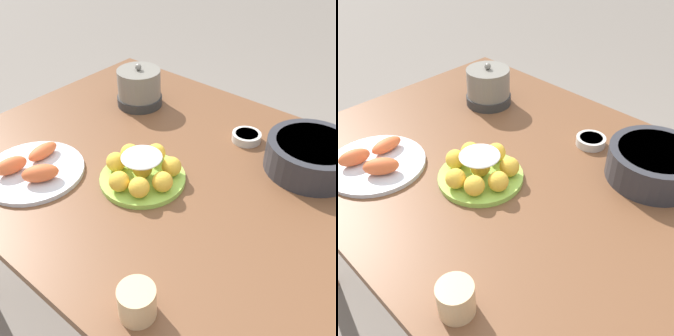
{
  "view_description": "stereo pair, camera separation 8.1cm",
  "coord_description": "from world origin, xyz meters",
  "views": [
    {
      "loc": [
        0.53,
        -0.75,
        1.5
      ],
      "look_at": [
        -0.05,
        -0.05,
        0.8
      ],
      "focal_mm": 42.0,
      "sensor_mm": 36.0,
      "label": 1
    },
    {
      "loc": [
        0.59,
        -0.69,
        1.5
      ],
      "look_at": [
        -0.05,
        -0.05,
        0.8
      ],
      "focal_mm": 42.0,
      "sensor_mm": 36.0,
      "label": 2
    }
  ],
  "objects": [
    {
      "name": "serving_bowl",
      "position": [
        0.25,
        0.26,
        0.82
      ],
      "size": [
        0.27,
        0.27,
        0.1
      ],
      "color": "#2D2D33",
      "rests_on": "dining_table"
    },
    {
      "name": "ground_plane",
      "position": [
        0.0,
        0.0,
        0.0
      ],
      "size": [
        12.0,
        12.0,
        0.0
      ],
      "primitive_type": "plane",
      "color": "slate"
    },
    {
      "name": "seafood_platter",
      "position": [
        -0.38,
        -0.29,
        0.78
      ],
      "size": [
        0.3,
        0.3,
        0.06
      ],
      "color": "silver",
      "rests_on": "dining_table"
    },
    {
      "name": "dining_table",
      "position": [
        0.0,
        0.0,
        0.68
      ],
      "size": [
        1.56,
        1.06,
        0.76
      ],
      "color": "brown",
      "rests_on": "ground_plane"
    },
    {
      "name": "cup_near",
      "position": [
        0.18,
        -0.43,
        0.8
      ],
      "size": [
        0.08,
        0.08,
        0.08
      ],
      "color": "#DBB27F",
      "rests_on": "dining_table"
    },
    {
      "name": "cake_plate",
      "position": [
        -0.1,
        -0.11,
        0.8
      ],
      "size": [
        0.25,
        0.25,
        0.09
      ],
      "color": "#99CC4C",
      "rests_on": "dining_table"
    },
    {
      "name": "sauce_bowl",
      "position": [
        0.02,
        0.27,
        0.78
      ],
      "size": [
        0.1,
        0.1,
        0.03
      ],
      "color": "beige",
      "rests_on": "dining_table"
    },
    {
      "name": "warming_pot",
      "position": [
        -0.43,
        0.23,
        0.83
      ],
      "size": [
        0.17,
        0.17,
        0.16
      ],
      "color": "#2D2D2D",
      "rests_on": "dining_table"
    }
  ]
}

